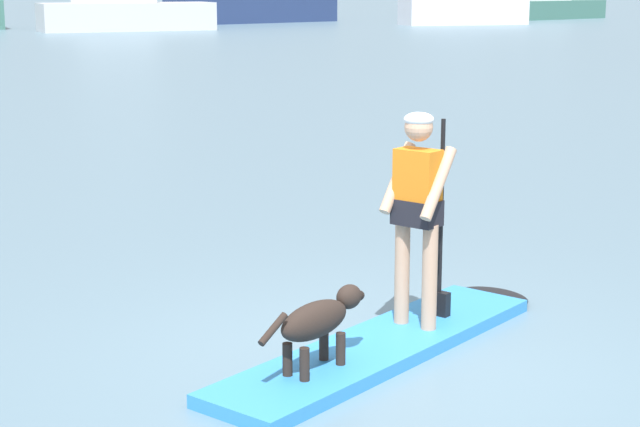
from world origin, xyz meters
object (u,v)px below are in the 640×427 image
Objects in this scene: moored_boat_port at (122,4)px; moored_boat_outer at (462,0)px; person_paddler at (418,204)px; dog at (319,320)px; paddleboard at (396,340)px; moored_boat_far_port at (546,1)px.

moored_boat_outer is (22.79, -1.36, 0.10)m from moored_boat_port.
person_paddler is 0.17× the size of moored_boat_outer.
person_paddler reaches higher than dog.
paddleboard is at bearing -124.69° from moored_boat_outer.
moored_boat_far_port is (49.59, 59.55, 0.95)m from dog.
moored_boat_port is 35.30m from moored_boat_far_port.
moored_boat_outer reaches higher than dog.
moored_boat_port is at bearing 176.58° from moored_boat_outer.
dog is 77.50m from moored_boat_far_port.
moored_boat_port is (13.52, 54.07, 0.44)m from person_paddler.
moored_boat_port is at bearing 75.96° from person_paddler.
moored_boat_far_port reaches higher than moored_boat_outer.
moored_boat_port is (14.64, 54.57, 1.08)m from dog.
moored_boat_far_port is at bearing 50.53° from paddleboard.
dog is (-1.12, -0.50, -0.63)m from person_paddler.
dog is 0.10× the size of moored_boat_outer.
moored_boat_port is at bearing 74.98° from dog.
paddleboard is 0.35× the size of moored_boat_outer.
dog reaches higher than paddleboard.
moored_boat_outer reaches higher than paddleboard.
moored_boat_far_port is at bearing 50.62° from person_paddler.
dog is at bearing -129.78° from moored_boat_far_port.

